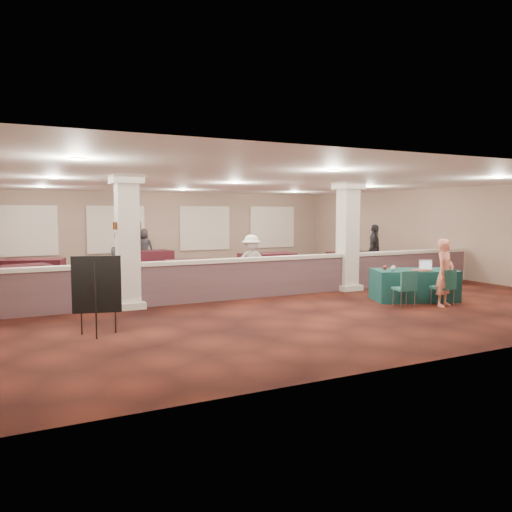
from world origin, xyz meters
name	(u,v)px	position (x,y,z in m)	size (l,w,h in m)	color
ground	(235,290)	(0.00, 0.00, 0.00)	(16.00, 16.00, 0.00)	#491B12
wall_back	(162,229)	(0.00, 8.00, 1.60)	(16.00, 0.04, 3.20)	#83695A
wall_front	(444,259)	(0.00, -8.00, 1.60)	(16.00, 0.04, 3.20)	#83695A
wall_right	(433,232)	(8.00, 0.00, 1.60)	(0.04, 16.00, 3.20)	#83695A
ceiling	(235,183)	(0.00, 0.00, 3.20)	(16.00, 16.00, 0.02)	white
partition_wall	(258,277)	(0.00, -1.50, 0.57)	(15.60, 0.28, 1.10)	#53383B
column_left	(128,241)	(-3.50, -1.50, 1.64)	(0.72, 0.72, 3.20)	silver
column_right	(348,235)	(3.00, -1.50, 1.64)	(0.72, 0.72, 3.20)	silver
sconce_left	(115,226)	(-3.78, -1.50, 2.00)	(0.12, 0.12, 0.18)	brown
sconce_right	(139,226)	(-3.22, -1.50, 2.00)	(0.12, 0.12, 0.18)	brown
near_table	(414,285)	(3.50, -3.75, 0.41)	(2.12, 1.06, 0.81)	#0E3632
conf_chair_main	(446,284)	(3.62, -4.72, 0.54)	(0.51, 0.52, 0.92)	#1E594D
conf_chair_side	(406,286)	(2.60, -4.42, 0.53)	(0.53, 0.54, 0.91)	#1E594D
easel_board	(97,285)	(-4.62, -4.04, 0.96)	(0.87, 0.52, 1.52)	black
woman	(445,273)	(3.54, -4.74, 0.84)	(0.60, 0.40, 1.67)	#F17F68
far_table_front_left	(18,277)	(-5.86, 3.00, 0.36)	(1.79, 0.89, 0.72)	black
far_table_front_center	(190,269)	(-0.42, 3.00, 0.33)	(1.65, 0.82, 0.67)	black
far_table_front_right	(267,264)	(2.50, 2.73, 0.41)	(2.01, 1.00, 0.81)	black
far_table_back_left	(33,271)	(-5.39, 4.40, 0.39)	(1.92, 0.96, 0.78)	black
far_table_back_center	(149,260)	(-1.03, 6.42, 0.38)	(1.88, 0.94, 0.76)	black
far_table_back_right	(347,260)	(6.50, 3.20, 0.35)	(1.72, 0.86, 0.70)	black
attendee_a	(122,263)	(-3.21, 0.67, 0.90)	(0.87, 0.48, 1.80)	black
attendee_b	(252,262)	(0.55, 0.01, 0.82)	(1.05, 0.48, 1.64)	silver
attendee_c	(374,249)	(6.50, 1.50, 0.93)	(1.09, 0.52, 1.86)	black
attendee_d	(144,248)	(-1.08, 7.00, 0.83)	(0.82, 0.44, 1.66)	black
laptop_base	(427,269)	(3.79, -3.92, 0.82)	(0.37, 0.26, 0.02)	#BABABF
laptop_screen	(425,264)	(3.84, -3.80, 0.96)	(0.37, 0.01, 0.24)	#BABABF
screen_glow	(426,265)	(3.83, -3.81, 0.94)	(0.33, 0.00, 0.21)	#ADB9D0
knitting	(421,270)	(3.45, -4.03, 0.83)	(0.45, 0.33, 0.03)	#B1431C
yarn_cream	(393,268)	(2.89, -3.63, 0.87)	(0.12, 0.12, 0.12)	beige
yarn_red	(385,268)	(2.80, -3.41, 0.87)	(0.11, 0.11, 0.11)	maroon
yarn_grey	(394,267)	(3.08, -3.44, 0.87)	(0.12, 0.12, 0.12)	#49484D
scissors	(446,271)	(4.06, -4.30, 0.82)	(0.13, 0.03, 0.01)	red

